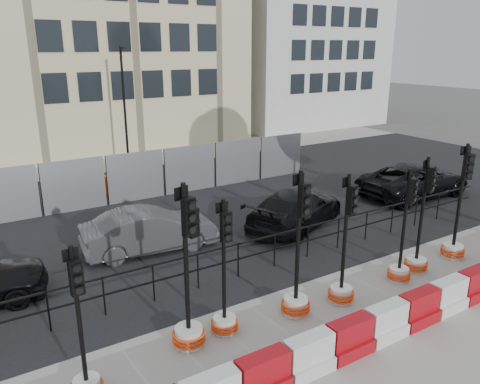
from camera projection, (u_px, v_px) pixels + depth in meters
ground at (301, 284)px, 12.26m from camera, size 120.00×120.00×0.00m
sidewalk_near at (391, 343)px, 9.83m from camera, size 40.00×6.00×0.02m
road at (186, 209)px, 17.94m from camera, size 40.00×14.00×0.03m
sidewalk_far at (114, 162)px, 25.24m from camera, size 40.00×4.00×0.02m
building_white at (297, 20)px, 36.29m from camera, size 12.00×9.06×16.00m
kerb_railing at (275, 245)px, 13.03m from camera, size 18.00×0.04×1.00m
heras_fencing at (157, 176)px, 20.00m from camera, size 14.33×1.72×2.00m
lamp_post_far at (124, 103)px, 23.71m from camera, size 0.12×0.56×6.00m
barrier_row at (385, 323)px, 9.88m from camera, size 15.70×0.50×0.80m
traffic_signal_a at (85, 368)px, 8.15m from camera, size 0.58×0.58×2.92m
traffic_signal_b at (189, 310)px, 9.51m from camera, size 0.70×0.70×3.53m
traffic_signal_c at (225, 307)px, 10.02m from camera, size 0.60×0.60×3.06m
traffic_signal_d at (297, 282)px, 10.67m from camera, size 0.68×0.68×3.46m
traffic_signal_e at (343, 277)px, 11.23m from camera, size 0.64×0.64×3.24m
traffic_signal_f at (401, 255)px, 12.25m from camera, size 0.61×0.61×3.09m
traffic_signal_g at (418, 249)px, 12.78m from camera, size 0.64×0.64×3.25m
traffic_signal_h at (455, 235)px, 13.61m from camera, size 0.67×0.67×3.43m
car_b at (150, 230)px, 14.12m from camera, size 2.19×4.29×1.32m
car_c at (296, 209)px, 16.02m from camera, size 5.24×5.92×1.32m
car_d at (414, 180)px, 19.29m from camera, size 2.45×5.05×1.38m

